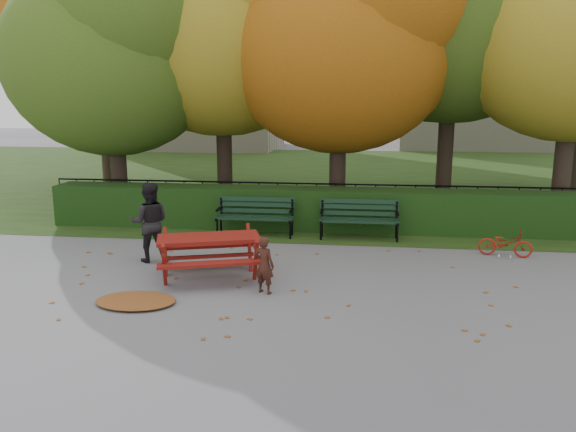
# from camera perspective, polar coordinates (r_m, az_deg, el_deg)

# --- Properties ---
(ground) EXTENTS (90.00, 90.00, 0.00)m
(ground) POSITION_cam_1_polar(r_m,az_deg,el_deg) (9.51, 0.47, -7.55)
(ground) COLOR slate
(ground) RESTS_ON ground
(grass_strip) EXTENTS (90.00, 90.00, 0.00)m
(grass_strip) POSITION_cam_1_polar(r_m,az_deg,el_deg) (23.14, 4.46, 4.12)
(grass_strip) COLOR #1F3612
(grass_strip) RESTS_ON ground
(building_left) EXTENTS (10.00, 7.00, 15.00)m
(building_left) POSITION_cam_1_polar(r_m,az_deg,el_deg) (36.56, -9.41, 18.69)
(building_left) COLOR #BAAF94
(building_left) RESTS_ON ground
(building_right) EXTENTS (9.00, 6.00, 12.00)m
(building_right) POSITION_cam_1_polar(r_m,az_deg,el_deg) (37.66, 18.42, 15.76)
(building_right) COLOR #BAAF94
(building_right) RESTS_ON ground
(hedge) EXTENTS (13.00, 0.90, 1.00)m
(hedge) POSITION_cam_1_polar(r_m,az_deg,el_deg) (13.71, 2.63, 0.73)
(hedge) COLOR black
(hedge) RESTS_ON ground
(iron_fence) EXTENTS (14.00, 0.04, 1.02)m
(iron_fence) POSITION_cam_1_polar(r_m,az_deg,el_deg) (14.48, 2.88, 1.49)
(iron_fence) COLOR black
(iron_fence) RESTS_ON ground
(tree_a) EXTENTS (5.88, 5.60, 7.48)m
(tree_a) POSITION_cam_1_polar(r_m,az_deg,el_deg) (15.81, -16.82, 16.39)
(tree_a) COLOR black
(tree_a) RESTS_ON ground
(tree_b) EXTENTS (6.72, 6.40, 8.79)m
(tree_b) POSITION_cam_1_polar(r_m,az_deg,el_deg) (16.18, -5.74, 19.87)
(tree_b) COLOR black
(tree_b) RESTS_ON ground
(tree_c) EXTENTS (6.30, 6.00, 8.00)m
(tree_c) POSITION_cam_1_polar(r_m,az_deg,el_deg) (14.95, 6.62, 18.26)
(tree_c) COLOR black
(tree_c) RESTS_ON ground
(tree_f) EXTENTS (6.93, 6.60, 9.19)m
(tree_f) POSITION_cam_1_polar(r_m,az_deg,el_deg) (20.04, -18.00, 18.68)
(tree_f) COLOR black
(tree_f) RESTS_ON ground
(bench_left) EXTENTS (1.80, 0.57, 0.88)m
(bench_left) POSITION_cam_1_polar(r_m,az_deg,el_deg) (13.09, -3.32, 0.26)
(bench_left) COLOR black
(bench_left) RESTS_ON ground
(bench_right) EXTENTS (1.80, 0.57, 0.88)m
(bench_right) POSITION_cam_1_polar(r_m,az_deg,el_deg) (12.88, 7.24, -0.01)
(bench_right) COLOR black
(bench_right) RESTS_ON ground
(picnic_table) EXTENTS (2.14, 1.92, 0.87)m
(picnic_table) POSITION_cam_1_polar(r_m,az_deg,el_deg) (10.07, -8.03, -3.00)
(picnic_table) COLOR #670C0A
(picnic_table) RESTS_ON ground
(leaf_pile) EXTENTS (1.42, 1.11, 0.09)m
(leaf_pile) POSITION_cam_1_polar(r_m,az_deg,el_deg) (9.24, -15.20, -8.29)
(leaf_pile) COLOR brown
(leaf_pile) RESTS_ON ground
(leaf_scatter) EXTENTS (9.00, 5.70, 0.01)m
(leaf_scatter) POSITION_cam_1_polar(r_m,az_deg,el_deg) (9.79, 0.67, -6.93)
(leaf_scatter) COLOR brown
(leaf_scatter) RESTS_ON ground
(child) EXTENTS (0.41, 0.35, 0.96)m
(child) POSITION_cam_1_polar(r_m,az_deg,el_deg) (9.25, -2.41, -5.00)
(child) COLOR #3C1B13
(child) RESTS_ON ground
(adult) EXTENTS (0.89, 0.77, 1.57)m
(adult) POSITION_cam_1_polar(r_m,az_deg,el_deg) (11.28, -13.88, -0.61)
(adult) COLOR black
(adult) RESTS_ON ground
(bicycle) EXTENTS (1.09, 0.58, 0.55)m
(bicycle) POSITION_cam_1_polar(r_m,az_deg,el_deg) (12.22, 21.21, -2.59)
(bicycle) COLOR #A8190F
(bicycle) RESTS_ON ground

